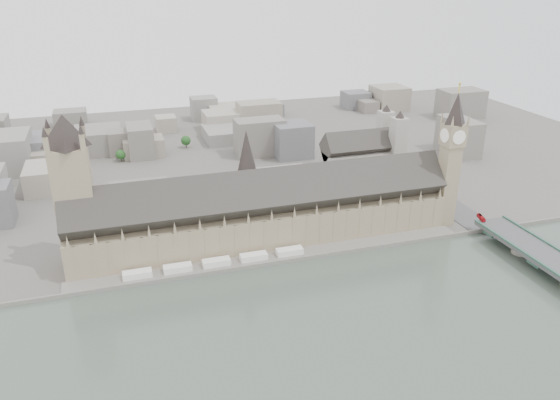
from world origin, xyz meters
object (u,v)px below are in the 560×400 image
object	(u,v)px
elizabeth_tower	(451,151)
westminster_abbey	(363,160)
red_bus_north	(481,218)
victoria_tower	(73,185)
palace_of_westminster	(264,212)

from	to	relation	value
elizabeth_tower	westminster_abbey	world-z (taller)	elizabeth_tower
red_bus_north	victoria_tower	bearing A→B (deg)	-174.13
palace_of_westminster	westminster_abbey	world-z (taller)	westminster_abbey
elizabeth_tower	victoria_tower	xyz separation A→B (m)	(-260.00, 18.00, -2.88)
palace_of_westminster	victoria_tower	world-z (taller)	victoria_tower
palace_of_westminster	westminster_abbey	size ratio (longest dim) A/B	3.90
victoria_tower	red_bus_north	bearing A→B (deg)	-8.12
palace_of_westminster	elizabeth_tower	world-z (taller)	elizabeth_tower
palace_of_westminster	westminster_abbey	xyz separation A→B (m)	(110.92, 75.30, 2.38)
westminster_abbey	palace_of_westminster	bearing A→B (deg)	-145.83
victoria_tower	red_bus_north	size ratio (longest dim) A/B	9.34
westminster_abbey	red_bus_north	xyz separation A→B (m)	(44.45, -108.58, -13.34)
elizabeth_tower	victoria_tower	distance (m)	260.64
elizabeth_tower	red_bus_north	distance (m)	53.99
red_bus_north	westminster_abbey	bearing A→B (deg)	126.25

